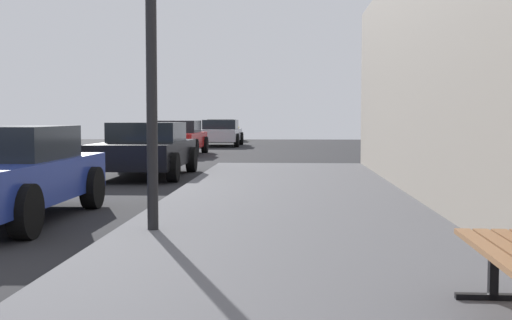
{
  "coord_description": "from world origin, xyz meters",
  "views": [
    {
      "loc": [
        3.93,
        -2.1,
        1.39
      ],
      "look_at": [
        3.61,
        4.39,
        0.97
      ],
      "focal_mm": 46.88,
      "sensor_mm": 36.0,
      "label": 1
    }
  ],
  "objects": [
    {
      "name": "car_blue",
      "position": [
        0.06,
        6.63,
        0.64
      ],
      "size": [
        1.97,
        4.05,
        1.27
      ],
      "rotation": [
        0.0,
        0.0,
        3.14
      ],
      "color": "#233899",
      "rests_on": "ground_plane"
    },
    {
      "name": "car_black",
      "position": [
        0.56,
        13.44,
        0.65
      ],
      "size": [
        1.98,
        4.19,
        1.27
      ],
      "rotation": [
        0.0,
        0.0,
        3.14
      ],
      "color": "black",
      "rests_on": "ground_plane"
    },
    {
      "name": "car_red",
      "position": [
        -0.31,
        22.58,
        0.65
      ],
      "size": [
        2.05,
        4.33,
        1.27
      ],
      "rotation": [
        0.0,
        0.0,
        3.14
      ],
      "color": "red",
      "rests_on": "ground_plane"
    },
    {
      "name": "car_silver",
      "position": [
        0.56,
        30.28,
        0.65
      ],
      "size": [
        2.03,
        4.35,
        1.27
      ],
      "rotation": [
        0.0,
        0.0,
        3.14
      ],
      "color": "#B7B7BF",
      "rests_on": "ground_plane"
    },
    {
      "name": "car_yellow",
      "position": [
        -0.12,
        37.67,
        0.65
      ],
      "size": [
        1.99,
        4.23,
        1.27
      ],
      "rotation": [
        0.0,
        0.0,
        3.14
      ],
      "color": "yellow",
      "rests_on": "ground_plane"
    }
  ]
}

